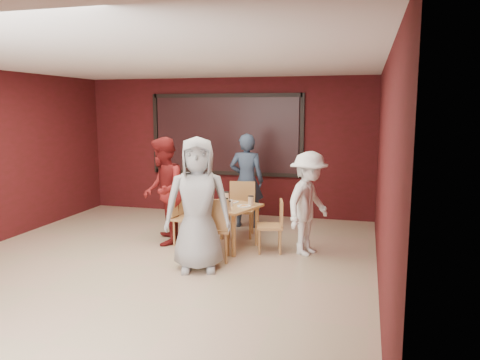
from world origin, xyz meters
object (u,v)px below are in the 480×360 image
(dining_table, at_px, (227,210))
(diner_front, at_px, (198,204))
(chair_left, at_px, (184,214))
(chair_right, at_px, (274,223))
(chair_front, at_px, (214,226))
(diner_right, at_px, (309,203))
(diner_left, at_px, (163,191))
(chair_back, at_px, (242,205))
(diner_back, at_px, (247,181))

(dining_table, distance_m, diner_front, 1.14)
(chair_left, relative_size, chair_right, 1.09)
(chair_front, relative_size, diner_right, 0.60)
(chair_front, xyz_separation_m, diner_left, (-1.08, 0.68, 0.34))
(chair_left, xyz_separation_m, diner_left, (-0.35, -0.03, 0.37))
(dining_table, height_order, diner_left, diner_left)
(dining_table, distance_m, chair_back, 0.78)
(diner_back, distance_m, diner_right, 1.88)
(chair_left, relative_size, diner_left, 0.50)
(diner_back, bearing_deg, chair_right, 115.39)
(diner_right, bearing_deg, chair_right, 115.09)
(chair_right, bearing_deg, diner_back, 119.87)
(chair_back, height_order, diner_right, diner_right)
(diner_back, relative_size, diner_right, 1.11)
(chair_back, bearing_deg, diner_right, -31.87)
(dining_table, bearing_deg, diner_right, 0.04)
(chair_back, distance_m, chair_left, 1.08)
(chair_back, xyz_separation_m, diner_front, (-0.11, -1.87, 0.39))
(diner_front, bearing_deg, diner_right, 20.35)
(chair_right, xyz_separation_m, diner_left, (-1.83, -0.00, 0.41))
(diner_front, relative_size, diner_left, 1.05)
(diner_left, xyz_separation_m, diner_right, (2.34, 0.03, -0.09))
(chair_front, bearing_deg, dining_table, 91.16)
(chair_back, xyz_separation_m, diner_back, (-0.06, 0.57, 0.35))
(diner_front, bearing_deg, chair_back, 68.14)
(chair_right, bearing_deg, diner_left, -179.95)
(diner_back, bearing_deg, diner_front, 84.33)
(chair_right, xyz_separation_m, diner_back, (-0.79, 1.38, 0.41))
(chair_right, relative_size, diner_front, 0.44)
(diner_right, bearing_deg, chair_front, 141.31)
(diner_back, xyz_separation_m, diner_left, (-1.04, -1.38, -0.00))
(chair_back, xyz_separation_m, diner_right, (1.25, -0.77, 0.26))
(diner_left, bearing_deg, chair_left, 73.78)
(chair_front, height_order, diner_back, diner_back)
(diner_right, bearing_deg, dining_table, 112.00)
(chair_back, relative_size, chair_right, 1.15)
(diner_back, bearing_deg, diner_left, 48.57)
(chair_front, height_order, diner_right, diner_right)
(dining_table, distance_m, chair_left, 0.73)
(diner_back, bearing_deg, diner_right, 129.57)
(dining_table, height_order, chair_front, chair_front)
(chair_front, bearing_deg, chair_right, 42.38)
(chair_front, height_order, chair_left, chair_front)
(dining_table, bearing_deg, diner_front, -94.34)
(dining_table, height_order, diner_front, diner_front)
(chair_front, bearing_deg, chair_left, 136.17)
(dining_table, relative_size, diner_right, 0.69)
(diner_back, height_order, diner_right, diner_back)
(chair_left, height_order, diner_front, diner_front)
(diner_front, xyz_separation_m, diner_back, (0.05, 2.44, -0.04))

